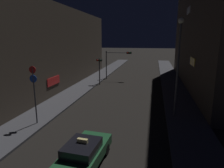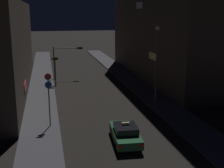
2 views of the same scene
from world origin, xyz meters
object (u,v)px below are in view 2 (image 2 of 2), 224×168
object	(u,v)px
traffic_light_overhead	(66,55)
street_lamp_near_block	(157,56)
taxi	(125,133)
traffic_light_left_kerb	(55,65)
sign_pole_left	(49,95)

from	to	relation	value
traffic_light_overhead	street_lamp_near_block	xyz separation A→B (m)	(7.98, -15.64, 1.84)
taxi	traffic_light_left_kerb	distance (m)	19.85
traffic_light_overhead	sign_pole_left	distance (m)	19.51
taxi	street_lamp_near_block	xyz separation A→B (m)	(5.32, 7.96, 4.54)
traffic_light_overhead	sign_pole_left	bearing A→B (deg)	-98.01
traffic_light_left_kerb	street_lamp_near_block	xyz separation A→B (m)	(9.69, -11.29, 2.51)
taxi	traffic_light_left_kerb	world-z (taller)	traffic_light_left_kerb
taxi	traffic_light_overhead	size ratio (longest dim) A/B	0.98
taxi	sign_pole_left	distance (m)	7.20
sign_pole_left	traffic_light_left_kerb	bearing A→B (deg)	86.14
street_lamp_near_block	taxi	bearing A→B (deg)	-123.74
street_lamp_near_block	traffic_light_left_kerb	bearing A→B (deg)	130.65
traffic_light_overhead	sign_pole_left	world-z (taller)	traffic_light_overhead
sign_pole_left	street_lamp_near_block	xyz separation A→B (m)	(10.70, 3.67, 2.42)
taxi	street_lamp_near_block	distance (m)	10.59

